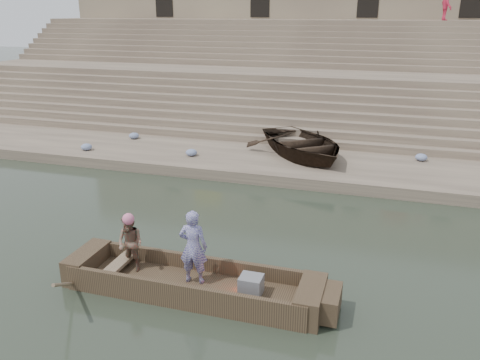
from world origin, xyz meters
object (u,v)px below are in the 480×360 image
at_px(television, 251,285).
at_px(pedestrian, 447,4).
at_px(beached_rowboat, 303,144).
at_px(standing_man, 193,247).
at_px(rowing_man, 130,244).
at_px(main_rowboat, 192,288).

bearing_deg(television, pedestrian, 77.90).
bearing_deg(pedestrian, beached_rowboat, 141.61).
height_order(standing_man, rowing_man, standing_man).
height_order(rowing_man, television, rowing_man).
bearing_deg(beached_rowboat, pedestrian, 28.54).
distance_m(main_rowboat, standing_man, 0.94).
bearing_deg(standing_man, television, 169.53).
distance_m(main_rowboat, pedestrian, 24.17).
distance_m(television, pedestrian, 23.79).
bearing_deg(beached_rowboat, rowing_man, -140.96).
bearing_deg(rowing_man, main_rowboat, 3.38).
xyz_separation_m(standing_man, rowing_man, (-1.53, 0.06, -0.18)).
relative_size(rowing_man, television, 2.82).
distance_m(main_rowboat, television, 1.35).
xyz_separation_m(standing_man, pedestrian, (6.13, 22.50, 5.03)).
relative_size(standing_man, television, 3.59).
bearing_deg(pedestrian, television, 152.64).
distance_m(television, beached_rowboat, 9.68).
xyz_separation_m(standing_man, television, (1.29, -0.10, -0.62)).
bearing_deg(television, standing_man, 175.45).
distance_m(standing_man, pedestrian, 23.85).
bearing_deg(standing_man, beached_rowboat, -99.50).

